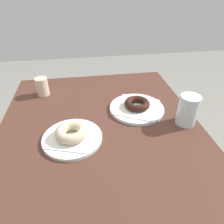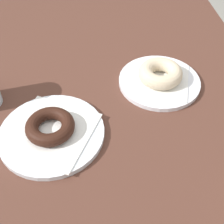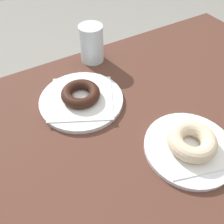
# 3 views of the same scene
# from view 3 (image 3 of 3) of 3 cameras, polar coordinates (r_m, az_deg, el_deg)

# --- Properties ---
(ground_plane) EXTENTS (6.00, 6.00, 0.00)m
(ground_plane) POSITION_cam_3_polar(r_m,az_deg,el_deg) (1.33, 6.90, -23.46)
(ground_plane) COLOR gray
(table) EXTENTS (1.10, 0.79, 0.76)m
(table) POSITION_cam_3_polar(r_m,az_deg,el_deg) (0.75, 11.35, -6.75)
(table) COLOR #502E24
(table) RESTS_ON ground_plane
(plate_sugar_ring) EXTENTS (0.22, 0.22, 0.01)m
(plate_sugar_ring) POSITION_cam_3_polar(r_m,az_deg,el_deg) (0.61, 17.88, -8.12)
(plate_sugar_ring) COLOR white
(plate_sugar_ring) RESTS_ON table
(napkin_sugar_ring) EXTENTS (0.19, 0.19, 0.00)m
(napkin_sugar_ring) POSITION_cam_3_polar(r_m,az_deg,el_deg) (0.60, 18.04, -7.71)
(napkin_sugar_ring) COLOR white
(napkin_sugar_ring) RESTS_ON plate_sugar_ring
(donut_sugar_ring) EXTENTS (0.12, 0.12, 0.04)m
(donut_sugar_ring) POSITION_cam_3_polar(r_m,az_deg,el_deg) (0.59, 18.49, -6.57)
(donut_sugar_ring) COLOR beige
(donut_sugar_ring) RESTS_ON napkin_sugar_ring
(plate_chocolate_ring) EXTENTS (0.24, 0.24, 0.01)m
(plate_chocolate_ring) POSITION_cam_3_polar(r_m,az_deg,el_deg) (0.69, -7.29, 2.90)
(plate_chocolate_ring) COLOR white
(plate_chocolate_ring) RESTS_ON table
(napkin_chocolate_ring) EXTENTS (0.24, 0.24, 0.00)m
(napkin_chocolate_ring) POSITION_cam_3_polar(r_m,az_deg,el_deg) (0.69, -7.35, 3.37)
(napkin_chocolate_ring) COLOR white
(napkin_chocolate_ring) RESTS_ON plate_chocolate_ring
(donut_chocolate_ring) EXTENTS (0.11, 0.11, 0.03)m
(donut_chocolate_ring) POSITION_cam_3_polar(r_m,az_deg,el_deg) (0.67, -7.48, 4.36)
(donut_chocolate_ring) COLOR black
(donut_chocolate_ring) RESTS_ON napkin_chocolate_ring
(water_glass) EXTENTS (0.08, 0.08, 0.12)m
(water_glass) POSITION_cam_3_polar(r_m,az_deg,el_deg) (0.82, -4.89, 15.91)
(water_glass) COLOR silver
(water_glass) RESTS_ON table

